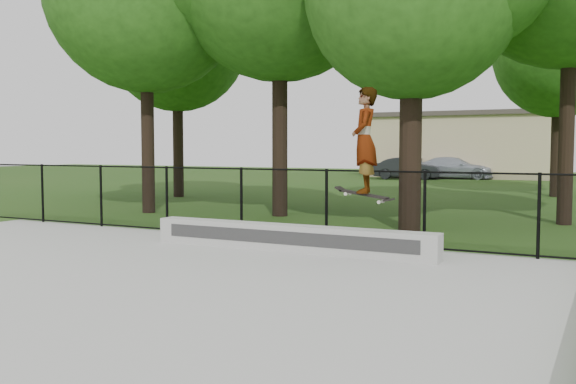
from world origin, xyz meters
name	(u,v)px	position (x,y,z in m)	size (l,w,h in m)	color
ground	(13,296)	(0.00, 0.00, 0.00)	(100.00, 100.00, 0.00)	#2A5618
concrete_slab	(13,293)	(0.00, 0.00, 0.03)	(14.00, 12.00, 0.06)	#A4A49F
grind_ledge	(289,238)	(1.76, 4.70, 0.30)	(5.69, 0.40, 0.49)	#AFAEA9
car_a	(401,170)	(-5.36, 34.57, 0.52)	(1.23, 3.03, 1.04)	maroon
car_b	(406,168)	(-4.49, 32.92, 0.68)	(1.43, 3.71, 1.35)	black
car_c	(454,168)	(-1.96, 34.82, 0.69)	(1.93, 4.36, 1.38)	#959CA9
skater_airborne	(365,142)	(3.34, 4.46, 2.08)	(0.84, 0.76, 1.95)	black
chainlink_fence	(241,202)	(0.00, 5.90, 0.81)	(16.06, 0.06, 1.50)	black
distant_building	(465,145)	(-2.00, 38.00, 2.16)	(12.40, 6.40, 4.30)	tan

